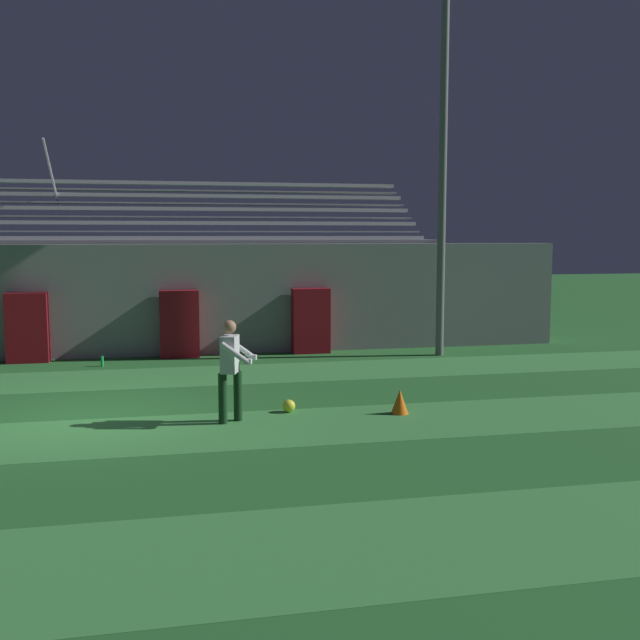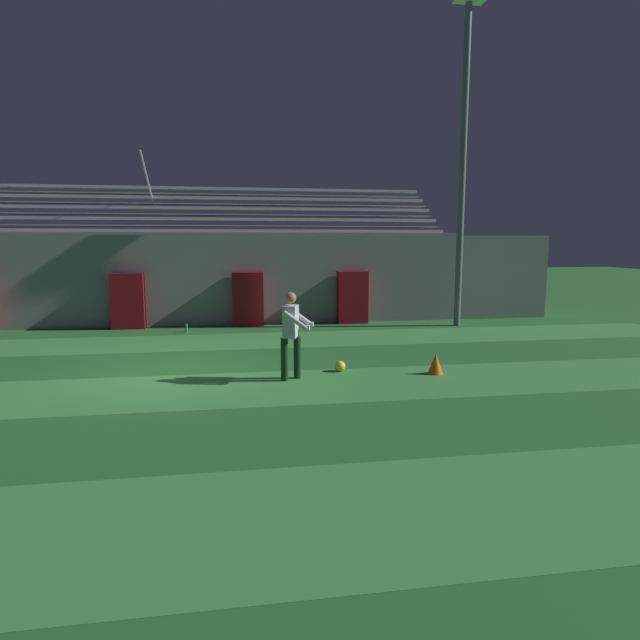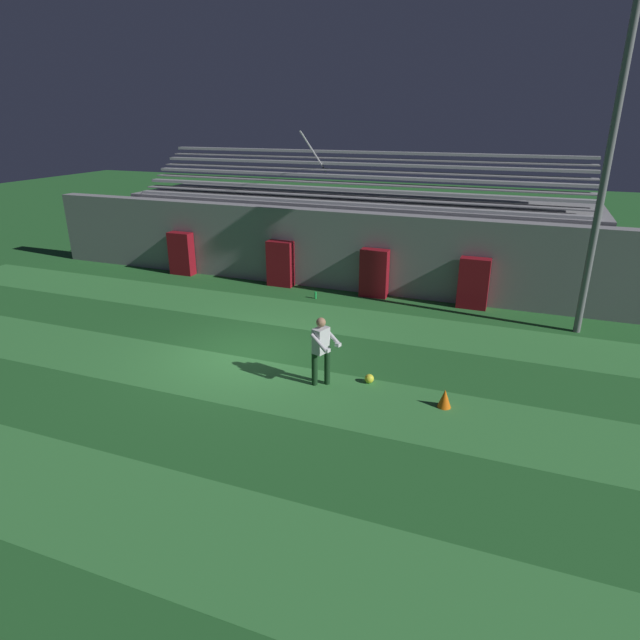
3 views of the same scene
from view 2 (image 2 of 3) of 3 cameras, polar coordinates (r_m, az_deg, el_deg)
name	(u,v)px [view 2 (image 2 of 3)]	position (r m, az deg, el deg)	size (l,w,h in m)	color
ground_plane	(166,374)	(11.09, -16.08, -5.52)	(80.00, 80.00, 0.00)	#236028
turf_stripe_near	(83,536)	(5.54, -23.92, -20.33)	(28.00, 2.33, 0.01)	#38843D
turf_stripe_mid	(157,392)	(9.81, -17.01, -7.35)	(28.00, 2.33, 0.01)	#38843D
turf_stripe_far	(182,343)	(14.34, -14.51, -2.34)	(28.00, 2.33, 0.01)	#38843D
back_wall	(190,280)	(17.29, -13.72, 4.14)	(24.00, 0.60, 2.80)	gray
padding_pillar_gate_left	(128,301)	(17.03, -19.78, 1.92)	(0.96, 0.44, 1.67)	maroon
padding_pillar_gate_right	(248,299)	(16.74, -7.72, 2.23)	(0.96, 0.44, 1.67)	maroon
padding_pillar_far_right	(352,297)	(17.15, 3.47, 2.43)	(0.96, 0.44, 1.67)	maroon
bleacher_stand	(195,273)	(19.62, -13.20, 4.93)	(18.00, 4.05, 5.43)	gray
floodlight_pole	(464,124)	(17.39, 15.13, 19.55)	(0.90, 0.36, 9.85)	slate
goalkeeper	(292,330)	(10.04, -3.04, -1.07)	(0.67, 0.69, 1.67)	#143319
soccer_ball	(340,366)	(10.82, 2.15, -4.94)	(0.22, 0.22, 0.22)	yellow
traffic_cone	(436,364)	(10.84, 12.22, -4.56)	(0.30, 0.30, 0.42)	orange
water_bottle	(186,328)	(15.94, -14.05, -0.84)	(0.07, 0.07, 0.24)	green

